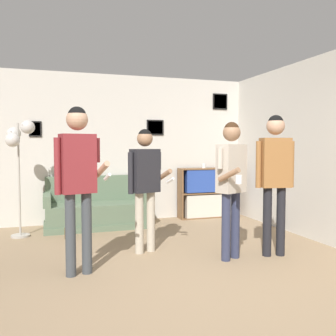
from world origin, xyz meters
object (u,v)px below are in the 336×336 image
object	(u,v)px
floor_lamp	(18,144)
person_player_foreground_center	(145,178)
bookshelf	(207,193)
person_watcher_holding_cup	(231,175)
couch	(96,210)
bottle_on_floor	(67,233)
drinking_cup	(204,166)
person_player_foreground_left	(78,171)
person_spectator_near_bookshelf	(275,169)

from	to	relation	value
floor_lamp	person_player_foreground_center	world-z (taller)	floor_lamp
floor_lamp	person_player_foreground_center	bearing A→B (deg)	-40.91
bookshelf	person_watcher_holding_cup	xyz separation A→B (m)	(-0.84, -2.60, 0.56)
couch	bottle_on_floor	bearing A→B (deg)	-125.87
person_player_foreground_center	drinking_cup	distance (m)	2.60
drinking_cup	person_watcher_holding_cup	bearing A→B (deg)	-106.28
bookshelf	person_player_foreground_left	world-z (taller)	person_player_foreground_left
bookshelf	floor_lamp	size ratio (longest dim) A/B	0.64
couch	bottle_on_floor	xyz separation A→B (m)	(-0.53, -0.73, -0.19)
couch	bookshelf	size ratio (longest dim) A/B	1.52
person_spectator_near_bookshelf	bookshelf	bearing A→B (deg)	84.71
bookshelf	person_spectator_near_bookshelf	bearing A→B (deg)	-95.29
bookshelf	person_player_foreground_center	distance (m)	2.69
person_spectator_near_bookshelf	person_watcher_holding_cup	bearing A→B (deg)	176.86
couch	floor_lamp	size ratio (longest dim) A/B	0.97
floor_lamp	person_spectator_near_bookshelf	size ratio (longest dim) A/B	1.00
couch	person_spectator_near_bookshelf	world-z (taller)	person_spectator_near_bookshelf
person_watcher_holding_cup	drinking_cup	world-z (taller)	person_watcher_holding_cup
floor_lamp	person_player_foreground_left	size ratio (longest dim) A/B	0.99
floor_lamp	person_watcher_holding_cup	world-z (taller)	floor_lamp
bookshelf	person_spectator_near_bookshelf	distance (m)	2.71
bookshelf	drinking_cup	xyz separation A→B (m)	(-0.08, 0.00, 0.53)
floor_lamp	bottle_on_floor	distance (m)	1.54
person_player_foreground_center	bottle_on_floor	size ratio (longest dim) A/B	6.57
floor_lamp	person_player_foreground_left	bearing A→B (deg)	-70.35
bookshelf	person_player_foreground_center	xyz separation A→B (m)	(-1.76, -1.97, 0.50)
person_watcher_holding_cup	person_spectator_near_bookshelf	bearing A→B (deg)	-3.14
bookshelf	bottle_on_floor	size ratio (longest dim) A/B	4.66
bookshelf	person_player_foreground_center	bearing A→B (deg)	-131.74
couch	person_player_foreground_left	size ratio (longest dim) A/B	0.96
couch	bottle_on_floor	world-z (taller)	couch
bookshelf	couch	bearing A→B (deg)	-174.80
person_player_foreground_left	person_spectator_near_bookshelf	size ratio (longest dim) A/B	1.02
couch	drinking_cup	distance (m)	2.23
bookshelf	drinking_cup	world-z (taller)	drinking_cup
couch	person_player_foreground_left	xyz separation A→B (m)	(-0.48, -2.40, 0.85)
drinking_cup	bottle_on_floor	bearing A→B (deg)	-160.46
floor_lamp	person_player_foreground_center	xyz separation A→B (m)	(1.62, -1.41, -0.45)
person_player_foreground_center	person_player_foreground_left	bearing A→B (deg)	-145.43
person_player_foreground_center	person_spectator_near_bookshelf	world-z (taller)	person_spectator_near_bookshelf
person_watcher_holding_cup	person_spectator_near_bookshelf	size ratio (longest dim) A/B	0.95
person_player_foreground_left	person_watcher_holding_cup	world-z (taller)	person_player_foreground_left
person_player_foreground_center	drinking_cup	bearing A→B (deg)	49.54
person_spectator_near_bookshelf	bottle_on_floor	world-z (taller)	person_spectator_near_bookshelf
person_spectator_near_bookshelf	drinking_cup	distance (m)	2.64
couch	person_spectator_near_bookshelf	distance (m)	3.21
person_player_foreground_left	drinking_cup	bearing A→B (deg)	45.12
person_player_foreground_left	couch	bearing A→B (deg)	78.59
drinking_cup	person_player_foreground_left	bearing A→B (deg)	-134.88
floor_lamp	person_spectator_near_bookshelf	world-z (taller)	floor_lamp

